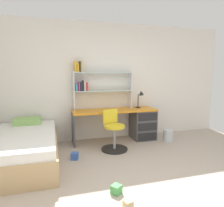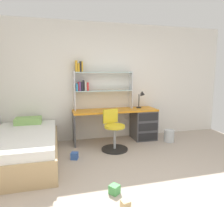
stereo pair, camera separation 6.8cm
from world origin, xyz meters
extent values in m
cube|color=#B2A393|center=(0.00, 0.00, -0.01)|extent=(5.68, 6.18, 0.02)
cube|color=white|center=(0.00, 2.62, 1.31)|extent=(5.68, 0.06, 2.62)
cube|color=orange|center=(0.03, 2.30, 0.69)|extent=(1.85, 0.53, 0.04)
cube|color=#4C4C51|center=(0.71, 2.30, 0.34)|extent=(0.50, 0.51, 0.67)
cube|color=#4C4C51|center=(-0.88, 2.30, 0.34)|extent=(0.03, 0.48, 0.67)
cube|color=black|center=(0.71, 2.04, 0.11)|extent=(0.45, 0.01, 0.17)
cube|color=black|center=(0.71, 2.04, 0.34)|extent=(0.45, 0.01, 0.17)
cube|color=black|center=(0.71, 2.04, 0.56)|extent=(0.45, 0.01, 0.17)
cube|color=silver|center=(-0.84, 2.45, 1.13)|extent=(0.02, 0.22, 0.84)
cube|color=silver|center=(0.44, 2.45, 1.13)|extent=(0.02, 0.22, 0.84)
cube|color=silver|center=(-0.20, 2.45, 1.12)|extent=(1.26, 0.22, 0.02)
cube|color=silver|center=(-0.20, 2.45, 1.53)|extent=(1.26, 0.22, 0.02)
cube|color=#338CBF|center=(-0.79, 2.45, 1.21)|extent=(0.04, 0.17, 0.16)
cube|color=red|center=(-0.75, 2.45, 1.23)|extent=(0.02, 0.12, 0.18)
cube|color=purple|center=(-0.72, 2.45, 1.23)|extent=(0.02, 0.16, 0.20)
cube|color=#26262D|center=(-0.68, 2.45, 1.23)|extent=(0.04, 0.13, 0.19)
cube|color=#26262D|center=(-0.64, 2.45, 1.25)|extent=(0.02, 0.13, 0.22)
cube|color=beige|center=(-0.61, 2.45, 1.24)|extent=(0.04, 0.15, 0.21)
cube|color=red|center=(-0.56, 2.45, 1.22)|extent=(0.04, 0.16, 0.18)
cube|color=gold|center=(-0.79, 2.45, 1.65)|extent=(0.04, 0.17, 0.23)
cube|color=gold|center=(-0.74, 2.45, 1.62)|extent=(0.03, 0.18, 0.18)
cube|color=#26262D|center=(-0.70, 2.45, 1.64)|extent=(0.03, 0.14, 0.22)
cube|color=gold|center=(-0.67, 2.45, 1.64)|extent=(0.03, 0.12, 0.22)
cylinder|color=black|center=(0.62, 2.39, 0.72)|extent=(0.12, 0.12, 0.02)
cylinder|color=black|center=(0.62, 2.39, 0.88)|extent=(0.02, 0.02, 0.30)
cone|color=black|center=(0.70, 2.34, 1.03)|extent=(0.12, 0.11, 0.13)
cylinder|color=black|center=(-0.14, 1.76, 0.01)|extent=(0.52, 0.52, 0.03)
cylinder|color=#A5A8AD|center=(-0.14, 1.76, 0.23)|extent=(0.05, 0.05, 0.45)
cylinder|color=yellow|center=(-0.14, 1.76, 0.48)|extent=(0.40, 0.40, 0.05)
cube|color=yellow|center=(-0.18, 1.94, 0.65)|extent=(0.32, 0.11, 0.28)
cube|color=tan|center=(-1.77, 1.61, 0.18)|extent=(1.09, 1.92, 0.37)
cube|color=white|center=(-1.77, 1.61, 0.44)|extent=(1.03, 1.86, 0.14)
cube|color=#8CBF66|center=(-1.77, 2.32, 0.57)|extent=(0.50, 0.32, 0.12)
cylinder|color=silver|center=(1.17, 1.94, 0.13)|extent=(0.22, 0.22, 0.26)
cube|color=#479E51|center=(-0.55, 0.31, 0.06)|extent=(0.16, 0.16, 0.11)
cube|color=tan|center=(-0.51, 0.00, 0.05)|extent=(0.11, 0.11, 0.09)
cube|color=#3860B7|center=(-0.94, 1.52, 0.06)|extent=(0.15, 0.15, 0.12)
camera|label=1|loc=(-1.27, -2.00, 1.51)|focal=33.19mm
camera|label=2|loc=(-1.20, -2.02, 1.51)|focal=33.19mm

